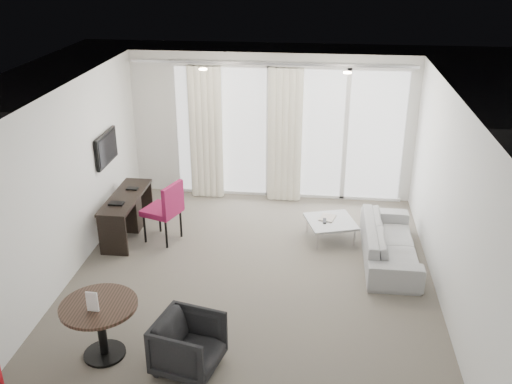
# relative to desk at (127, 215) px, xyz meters

# --- Properties ---
(floor) EXTENTS (5.00, 6.00, 0.00)m
(floor) POSITION_rel_desk_xyz_m (2.12, -1.17, -0.34)
(floor) COLOR #615B4F
(floor) RESTS_ON ground
(ceiling) EXTENTS (5.00, 6.00, 0.00)m
(ceiling) POSITION_rel_desk_xyz_m (2.12, -1.17, 2.26)
(ceiling) COLOR white
(ceiling) RESTS_ON ground
(wall_left) EXTENTS (0.00, 6.00, 2.60)m
(wall_left) POSITION_rel_desk_xyz_m (-0.38, -1.17, 0.96)
(wall_left) COLOR silver
(wall_left) RESTS_ON ground
(wall_right) EXTENTS (0.00, 6.00, 2.60)m
(wall_right) POSITION_rel_desk_xyz_m (4.62, -1.17, 0.96)
(wall_right) COLOR silver
(wall_right) RESTS_ON ground
(wall_front) EXTENTS (5.00, 0.00, 2.60)m
(wall_front) POSITION_rel_desk_xyz_m (2.12, -4.17, 0.96)
(wall_front) COLOR silver
(wall_front) RESTS_ON ground
(window_panel) EXTENTS (4.00, 0.02, 2.38)m
(window_panel) POSITION_rel_desk_xyz_m (2.42, 1.81, 0.86)
(window_panel) COLOR white
(window_panel) RESTS_ON ground
(window_frame) EXTENTS (4.10, 0.06, 2.44)m
(window_frame) POSITION_rel_desk_xyz_m (2.42, 1.80, 0.86)
(window_frame) COLOR white
(window_frame) RESTS_ON ground
(curtain_left) EXTENTS (0.60, 0.20, 2.38)m
(curtain_left) POSITION_rel_desk_xyz_m (0.97, 1.65, 0.86)
(curtain_left) COLOR white
(curtain_left) RESTS_ON ground
(curtain_right) EXTENTS (0.60, 0.20, 2.38)m
(curtain_right) POSITION_rel_desk_xyz_m (2.37, 1.65, 0.86)
(curtain_right) COLOR white
(curtain_right) RESTS_ON ground
(curtain_track) EXTENTS (4.80, 0.04, 0.04)m
(curtain_track) POSITION_rel_desk_xyz_m (2.12, 1.65, 2.11)
(curtain_track) COLOR #B2B2B7
(curtain_track) RESTS_ON ceiling
(downlight_a) EXTENTS (0.12, 0.12, 0.02)m
(downlight_a) POSITION_rel_desk_xyz_m (1.22, 0.43, 2.25)
(downlight_a) COLOR #FFE0B2
(downlight_a) RESTS_ON ceiling
(downlight_b) EXTENTS (0.12, 0.12, 0.02)m
(downlight_b) POSITION_rel_desk_xyz_m (3.32, 0.43, 2.25)
(downlight_b) COLOR #FFE0B2
(downlight_b) RESTS_ON ceiling
(desk) EXTENTS (0.45, 1.43, 0.67)m
(desk) POSITION_rel_desk_xyz_m (0.00, 0.00, 0.00)
(desk) COLOR black
(desk) RESTS_ON floor
(tv) EXTENTS (0.05, 0.80, 0.50)m
(tv) POSITION_rel_desk_xyz_m (-0.33, 0.28, 1.01)
(tv) COLOR black
(tv) RESTS_ON wall_left
(desk_chair) EXTENTS (0.67, 0.65, 0.98)m
(desk_chair) POSITION_rel_desk_xyz_m (0.60, -0.10, 0.15)
(desk_chair) COLOR maroon
(desk_chair) RESTS_ON floor
(round_table) EXTENTS (1.12, 1.12, 0.68)m
(round_table) POSITION_rel_desk_xyz_m (0.65, -2.85, 0.00)
(round_table) COLOR #36241A
(round_table) RESTS_ON floor
(menu_card) EXTENTS (0.13, 0.03, 0.24)m
(menu_card) POSITION_rel_desk_xyz_m (0.64, -2.97, 0.38)
(menu_card) COLOR white
(menu_card) RESTS_ON round_table
(tub_armchair) EXTENTS (0.82, 0.80, 0.62)m
(tub_armchair) POSITION_rel_desk_xyz_m (1.66, -2.95, -0.03)
(tub_armchair) COLOR black
(tub_armchair) RESTS_ON floor
(coffee_table) EXTENTS (0.89, 0.89, 0.32)m
(coffee_table) POSITION_rel_desk_xyz_m (3.21, 0.22, -0.18)
(coffee_table) COLOR gray
(coffee_table) RESTS_ON floor
(remote) EXTENTS (0.05, 0.14, 0.02)m
(remote) POSITION_rel_desk_xyz_m (3.11, 0.18, 0.02)
(remote) COLOR black
(remote) RESTS_ON coffee_table
(magazine) EXTENTS (0.25, 0.29, 0.01)m
(magazine) POSITION_rel_desk_xyz_m (3.15, 0.30, 0.02)
(magazine) COLOR gray
(magazine) RESTS_ON coffee_table
(sofa) EXTENTS (0.74, 1.90, 0.56)m
(sofa) POSITION_rel_desk_xyz_m (4.06, -0.31, -0.06)
(sofa) COLOR gray
(sofa) RESTS_ON floor
(terrace_slab) EXTENTS (5.60, 3.00, 0.12)m
(terrace_slab) POSITION_rel_desk_xyz_m (2.42, 3.33, -0.40)
(terrace_slab) COLOR #4D4D50
(terrace_slab) RESTS_ON ground
(rattan_chair_a) EXTENTS (0.74, 0.74, 0.82)m
(rattan_chair_a) POSITION_rel_desk_xyz_m (2.59, 3.55, 0.07)
(rattan_chair_a) COLOR brown
(rattan_chair_a) RESTS_ON terrace_slab
(rattan_chair_b) EXTENTS (0.75, 0.75, 0.87)m
(rattan_chair_b) POSITION_rel_desk_xyz_m (3.87, 3.67, 0.10)
(rattan_chair_b) COLOR brown
(rattan_chair_b) RESTS_ON terrace_slab
(rattan_table) EXTENTS (0.62, 0.62, 0.49)m
(rattan_table) POSITION_rel_desk_xyz_m (3.20, 3.19, -0.09)
(rattan_table) COLOR brown
(rattan_table) RESTS_ON terrace_slab
(balustrade) EXTENTS (5.50, 0.06, 1.05)m
(balustrade) POSITION_rel_desk_xyz_m (2.42, 4.78, 0.16)
(balustrade) COLOR #B2B2B7
(balustrade) RESTS_ON terrace_slab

